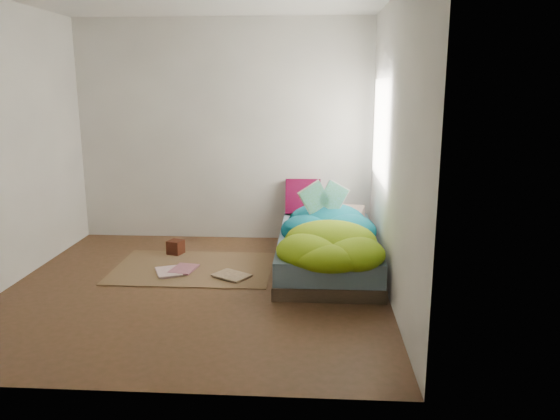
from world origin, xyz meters
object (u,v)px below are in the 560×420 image
Objects in this scene: bed at (327,250)px; floor_book_a at (157,273)px; pillow_magenta at (303,197)px; open_book at (325,188)px; floor_book_b at (173,268)px; wooden_box at (176,247)px.

bed reaches higher than floor_book_a.
pillow_magenta reaches higher than bed.
pillow_magenta is 0.90m from open_book.
floor_book_b is (0.13, 0.15, 0.00)m from floor_book_a.
floor_book_b reaches higher than floor_book_a.
wooden_box is at bearing -156.43° from pillow_magenta.
floor_book_a is at bearing -120.68° from floor_book_b.
floor_book_a is 0.19m from floor_book_b.
floor_book_a is 1.03× the size of floor_book_b.
bed reaches higher than floor_book_b.
wooden_box reaches higher than floor_book_a.
bed is 13.29× the size of wooden_box.
floor_book_a is at bearing -91.43° from wooden_box.
pillow_magenta is at bearing 52.86° from floor_book_b.
pillow_magenta reaches higher than floor_book_b.
floor_book_a is (-1.41, -1.32, -0.52)m from pillow_magenta.
open_book is 1.75m from floor_book_b.
open_book is at bearing -74.74° from pillow_magenta.
pillow_magenta reaches higher than wooden_box.
pillow_magenta is at bearing 86.08° from open_book.
bed is 1.74m from floor_book_a.
open_book is at bearing -6.68° from floor_book_a.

